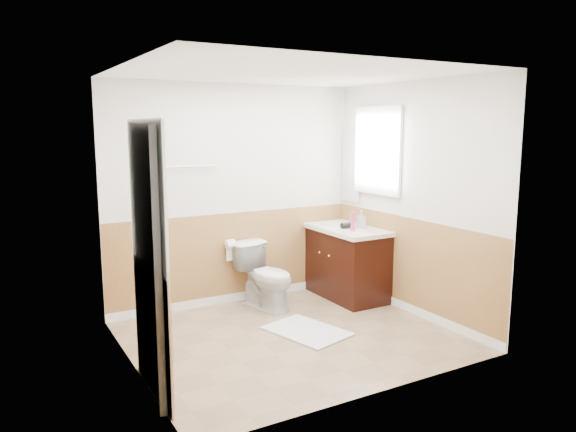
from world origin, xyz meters
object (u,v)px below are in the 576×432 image
lotion_bottle (353,222)px  vanity_cabinet (345,264)px  toilet (266,276)px  soap_dispenser (361,219)px  bath_mat (307,331)px

lotion_bottle → vanity_cabinet: bearing=70.0°
toilet → soap_dispenser: 1.30m
lotion_bottle → soap_dispenser: bearing=31.9°
lotion_bottle → soap_dispenser: lotion_bottle is taller
toilet → vanity_cabinet: 1.03m
toilet → soap_dispenser: size_ratio=3.62×
toilet → vanity_cabinet: size_ratio=0.66×
lotion_bottle → bath_mat: bearing=-151.0°
bath_mat → lotion_bottle: size_ratio=3.64×
lotion_bottle → toilet: bearing=158.3°
bath_mat → soap_dispenser: soap_dispenser is taller
toilet → soap_dispenser: bearing=-26.6°
vanity_cabinet → lotion_bottle: (-0.10, -0.27, 0.56)m
bath_mat → vanity_cabinet: 1.35m
bath_mat → lotion_bottle: (0.92, 0.51, 0.95)m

